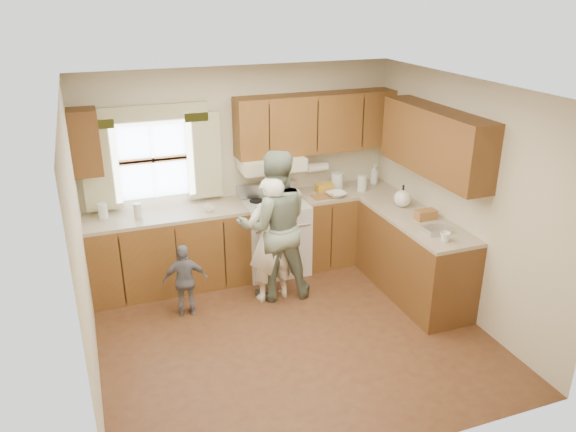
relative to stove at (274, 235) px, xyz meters
name	(u,v)px	position (x,y,z in m)	size (l,w,h in m)	color
room	(293,223)	(-0.30, -1.44, 0.78)	(3.80, 3.80, 3.80)	#4D2618
kitchen_fixtures	(309,215)	(0.31, -0.36, 0.37)	(3.80, 2.25, 2.15)	#4C2E10
stove	(274,235)	(0.00, 0.00, 0.00)	(0.76, 0.67, 1.07)	silver
woman_left	(271,239)	(-0.27, -0.66, 0.27)	(0.54, 0.35, 1.48)	white
woman_right	(275,226)	(-0.19, -0.59, 0.40)	(0.84, 0.65, 1.73)	#294634
child	(186,280)	(-1.23, -0.66, -0.06)	(0.48, 0.20, 0.82)	slate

